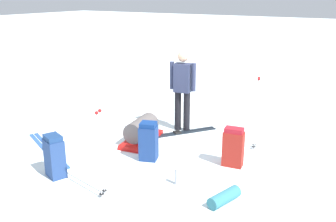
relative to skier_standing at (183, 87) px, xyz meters
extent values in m
plane|color=white|center=(-0.89, -0.18, -0.95)|extent=(80.00, 80.00, 0.00)
cylinder|color=black|center=(0.02, -0.10, -0.53)|extent=(0.14, 0.14, 0.85)
cylinder|color=black|center=(-0.02, 0.10, -0.53)|extent=(0.14, 0.14, 0.85)
cube|color=#2D3350|center=(0.00, 0.00, 0.20)|extent=(0.27, 0.37, 0.60)
cylinder|color=#2D3350|center=(0.04, -0.24, 0.23)|extent=(0.09, 0.09, 0.58)
cylinder|color=#2D3350|center=(-0.04, 0.24, 0.23)|extent=(0.09, 0.09, 0.58)
sphere|color=tan|center=(0.00, 0.00, 0.64)|extent=(0.22, 0.22, 0.22)
cube|color=black|center=(-0.28, -0.07, -0.94)|extent=(1.46, 1.10, 0.02)
cube|color=black|center=(-0.28, -0.07, -0.92)|extent=(0.15, 0.13, 0.03)
cube|color=black|center=(-0.23, 0.01, -0.94)|extent=(1.46, 1.10, 0.02)
cube|color=black|center=(-0.23, 0.01, -0.92)|extent=(0.15, 0.13, 0.03)
cube|color=#2B56A8|center=(-2.31, 1.65, -0.94)|extent=(0.89, 1.81, 0.02)
cube|color=black|center=(-2.31, 1.65, -0.92)|extent=(0.12, 0.15, 0.03)
cube|color=#2B56A8|center=(-2.22, 1.61, -0.94)|extent=(0.89, 1.81, 0.02)
cube|color=black|center=(-2.22, 1.61, -0.92)|extent=(0.12, 0.15, 0.03)
cube|color=navy|center=(-1.60, -0.22, -0.65)|extent=(0.36, 0.38, 0.61)
cube|color=navy|center=(-1.60, -0.22, -0.30)|extent=(0.32, 0.34, 0.08)
cube|color=navy|center=(-2.92, 0.70, -0.64)|extent=(0.35, 0.40, 0.63)
cube|color=navy|center=(-2.92, 0.70, -0.29)|extent=(0.31, 0.36, 0.08)
cube|color=maroon|center=(-1.08, -1.59, -0.65)|extent=(0.26, 0.37, 0.61)
cube|color=#A71B25|center=(-1.08, -1.59, -0.31)|extent=(0.23, 0.33, 0.08)
cylinder|color=#B5B1BB|center=(-3.05, -0.37, -0.32)|extent=(0.02, 0.02, 1.26)
sphere|color=#A51919|center=(-3.05, -0.37, 0.34)|extent=(0.05, 0.05, 0.05)
cylinder|color=black|center=(-3.05, -0.37, -0.89)|extent=(0.07, 0.07, 0.01)
cylinder|color=#B5B1BB|center=(-2.95, -0.34, -0.32)|extent=(0.02, 0.02, 1.26)
sphere|color=#A51919|center=(-2.95, -0.34, 0.34)|extent=(0.05, 0.05, 0.05)
cylinder|color=black|center=(-2.95, -0.34, -0.89)|extent=(0.07, 0.07, 0.01)
cylinder|color=#B3BCC6|center=(-0.22, -1.68, -0.29)|extent=(0.02, 0.02, 1.33)
sphere|color=#A51919|center=(-0.22, -1.68, 0.41)|extent=(0.05, 0.05, 0.05)
cylinder|color=black|center=(-0.22, -1.68, -0.89)|extent=(0.07, 0.07, 0.01)
cylinder|color=#B3BCC6|center=(-0.13, -1.65, -0.29)|extent=(0.02, 0.02, 1.33)
sphere|color=#A51919|center=(-0.13, -1.65, 0.41)|extent=(0.05, 0.05, 0.05)
cylinder|color=black|center=(-0.13, -1.65, -0.89)|extent=(0.07, 0.07, 0.01)
cube|color=red|center=(-1.00, 0.36, -0.91)|extent=(1.17, 0.61, 0.09)
cylinder|color=#524C4B|center=(-1.00, 0.36, -0.66)|extent=(0.83, 0.51, 0.40)
cylinder|color=teal|center=(-2.27, -1.95, -0.86)|extent=(0.58, 0.32, 0.18)
cylinder|color=#A9AEBD|center=(-2.14, -1.11, -0.82)|extent=(0.07, 0.07, 0.26)
camera|label=1|loc=(-6.67, -3.69, 1.89)|focal=40.22mm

